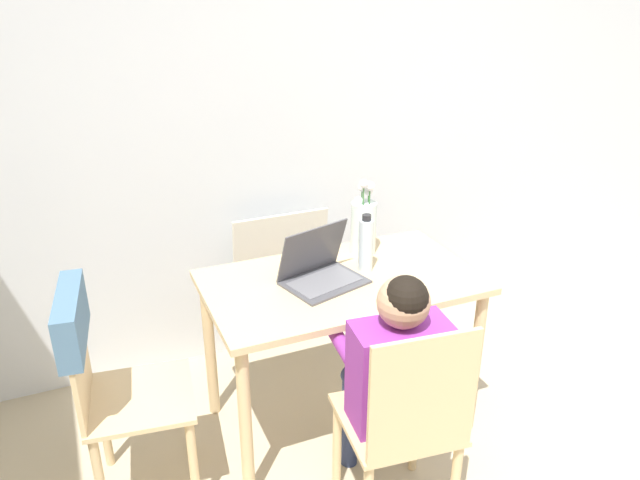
# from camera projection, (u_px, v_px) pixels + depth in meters

# --- Properties ---
(wall_back) EXTENTS (6.40, 0.05, 2.50)m
(wall_back) POSITION_uv_depth(u_px,v_px,m) (330.00, 116.00, 3.20)
(wall_back) COLOR silver
(wall_back) RESTS_ON ground_plane
(dining_table) EXTENTS (1.16, 0.67, 0.74)m
(dining_table) POSITION_uv_depth(u_px,v_px,m) (341.00, 300.00, 2.69)
(dining_table) COLOR #D6B784
(dining_table) RESTS_ON ground_plane
(chair_occupied) EXTENTS (0.44, 0.44, 0.92)m
(chair_occupied) POSITION_uv_depth(u_px,v_px,m) (404.00, 425.00, 2.22)
(chair_occupied) COLOR #D6B784
(chair_occupied) RESTS_ON ground_plane
(chair_spare) EXTENTS (0.48, 0.45, 0.93)m
(chair_spare) POSITION_uv_depth(u_px,v_px,m) (100.00, 364.00, 2.30)
(chair_spare) COLOR #D6B784
(chair_spare) RESTS_ON ground_plane
(person_seated) EXTENTS (0.39, 0.45, 1.04)m
(person_seated) POSITION_uv_depth(u_px,v_px,m) (394.00, 364.00, 2.24)
(person_seated) COLOR purple
(person_seated) RESTS_ON ground_plane
(laptop) EXTENTS (0.38, 0.32, 0.24)m
(laptop) POSITION_uv_depth(u_px,v_px,m) (319.00, 269.00, 2.62)
(laptop) COLOR #4C4C51
(laptop) RESTS_ON dining_table
(flower_vase) EXTENTS (0.12, 0.12, 0.36)m
(flower_vase) POSITION_uv_depth(u_px,v_px,m) (364.00, 224.00, 2.84)
(flower_vase) COLOR silver
(flower_vase) RESTS_ON dining_table
(water_bottle) EXTENTS (0.06, 0.06, 0.26)m
(water_bottle) POSITION_uv_depth(u_px,v_px,m) (366.00, 244.00, 2.68)
(water_bottle) COLOR silver
(water_bottle) RESTS_ON dining_table
(cardboard_panel) EXTENTS (0.50, 0.13, 0.82)m
(cardboard_panel) POSITION_uv_depth(u_px,v_px,m) (280.00, 283.00, 3.33)
(cardboard_panel) COLOR silver
(cardboard_panel) RESTS_ON ground_plane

